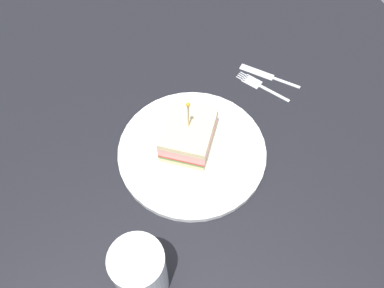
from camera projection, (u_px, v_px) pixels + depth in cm
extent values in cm
cube|color=black|center=(192.00, 156.00, 75.78)|extent=(110.02, 110.02, 2.00)
cylinder|color=white|center=(192.00, 152.00, 74.46)|extent=(26.01, 26.01, 1.12)
cube|color=beige|center=(186.00, 141.00, 74.23)|extent=(12.43, 12.90, 1.20)
cube|color=#478438|center=(186.00, 139.00, 73.56)|extent=(12.43, 12.90, 0.40)
cube|color=red|center=(186.00, 138.00, 73.18)|extent=(12.43, 12.90, 0.50)
cube|color=#E59389|center=(186.00, 134.00, 72.17)|extent=(12.43, 12.90, 1.87)
cube|color=beige|center=(186.00, 129.00, 70.87)|extent=(12.43, 12.90, 1.20)
cylinder|color=tan|center=(185.00, 118.00, 68.19)|extent=(0.30, 0.30, 6.33)
sphere|color=orange|center=(185.00, 106.00, 65.52)|extent=(0.70, 0.70, 0.70)
cylinder|color=gold|center=(142.00, 276.00, 59.63)|extent=(6.53, 6.53, 7.75)
cylinder|color=white|center=(140.00, 272.00, 57.89)|extent=(7.42, 7.42, 11.89)
cube|color=silver|center=(274.00, 93.00, 82.00)|extent=(4.12, 5.84, 0.35)
cube|color=silver|center=(252.00, 81.00, 83.59)|extent=(3.81, 4.22, 0.35)
cube|color=silver|center=(244.00, 74.00, 84.60)|extent=(1.25, 1.77, 0.35)
cube|color=silver|center=(243.00, 76.00, 84.39)|extent=(1.25, 1.77, 0.35)
cube|color=silver|center=(242.00, 77.00, 84.17)|extent=(1.25, 1.77, 0.35)
cube|color=silver|center=(240.00, 79.00, 83.96)|extent=(1.25, 1.77, 0.35)
cube|color=silver|center=(282.00, 81.00, 83.63)|extent=(5.39, 5.79, 0.35)
cube|color=silver|center=(257.00, 72.00, 84.93)|extent=(5.84, 6.17, 0.24)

